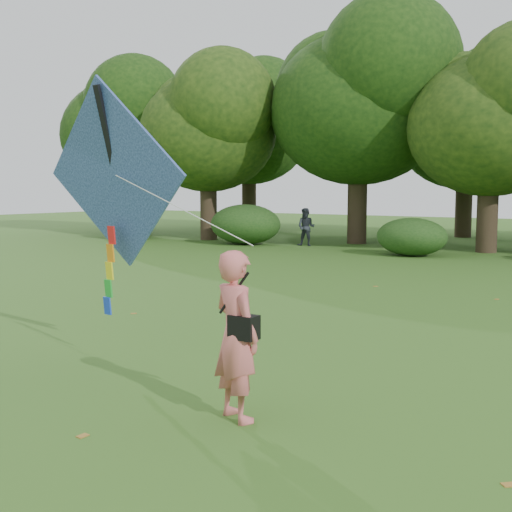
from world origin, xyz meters
The scene contains 7 objects.
ground centered at (0.00, 0.00, 0.00)m, with size 100.00×100.00×0.00m, color #265114.
man_kite_flyer centered at (0.34, -0.44, 0.93)m, with size 0.68×0.45×1.86m, color #DA6866.
bystander_left centered at (-9.27, 18.51, 0.83)m, with size 0.81×0.63×1.66m, color #282E36.
crossbody_bag centered at (0.46, -0.47, 1.05)m, with size 0.43×0.20×0.72m.
flying_kite centered at (-2.40, 0.48, 2.67)m, with size 4.36×1.43×3.36m.
shrub_band centered at (-0.72, 17.60, 0.86)m, with size 39.15×3.22×1.88m.
fallen_leaves centered at (0.26, 3.72, 0.01)m, with size 8.82×15.22×0.01m.
Camera 1 is at (4.26, -6.00, 2.51)m, focal length 45.00 mm.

